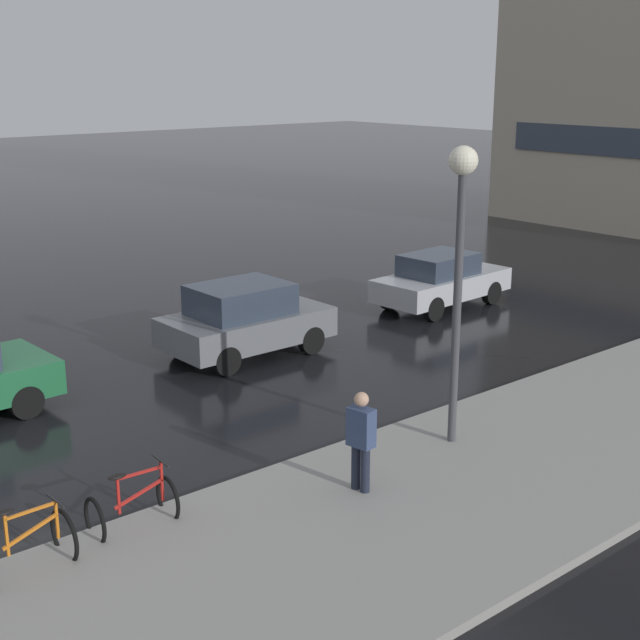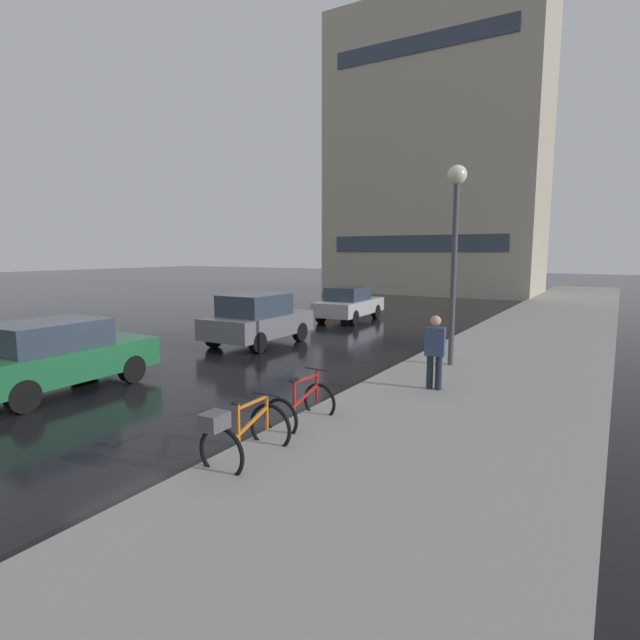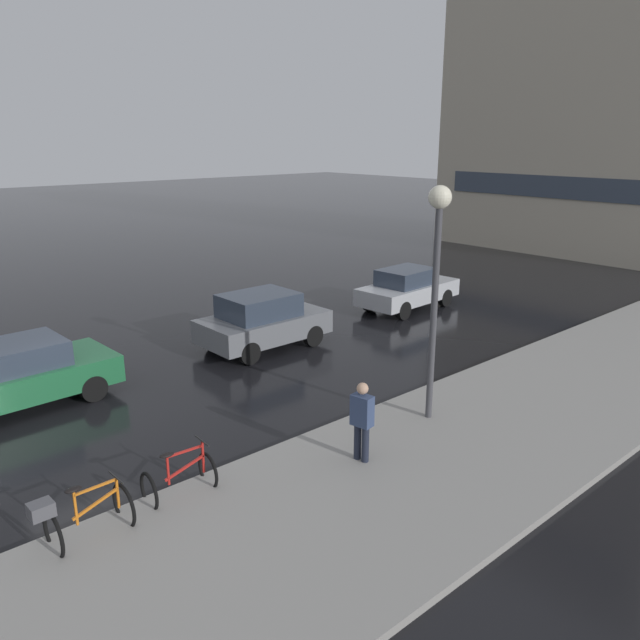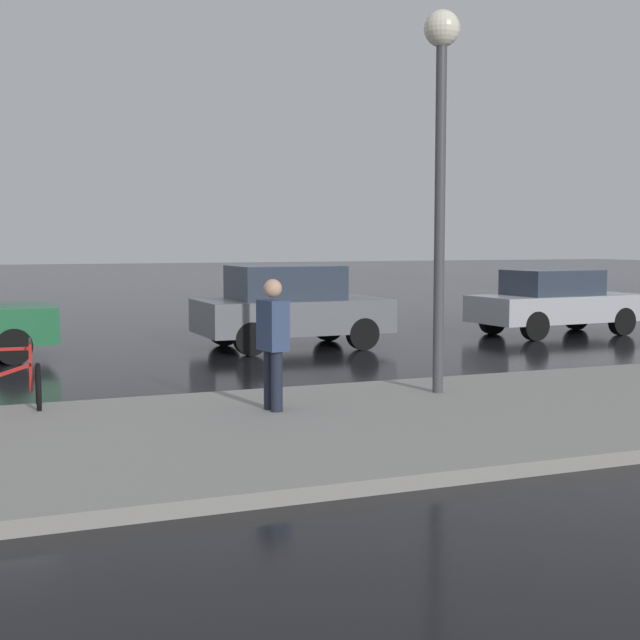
% 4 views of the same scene
% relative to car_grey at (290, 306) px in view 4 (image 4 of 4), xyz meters
% --- Properties ---
extents(car_grey, '(1.99, 3.78, 1.66)m').
position_rel_car_grey_xyz_m(car_grey, '(0.00, 0.00, 0.00)').
color(car_grey, slate).
rests_on(car_grey, ground).
extents(car_silver, '(1.96, 4.13, 1.49)m').
position_rel_car_grey_xyz_m(car_silver, '(-0.04, 6.52, -0.08)').
color(car_silver, '#B2B5BA').
rests_on(car_silver, ground).
extents(pedestrian, '(0.43, 0.30, 1.71)m').
position_rel_car_grey_xyz_m(pedestrian, '(6.86, -2.74, 0.13)').
color(pedestrian, '#1E2333').
rests_on(pedestrian, ground).
extents(streetlamp, '(0.47, 0.47, 5.12)m').
position_rel_car_grey_xyz_m(streetlamp, '(6.49, -0.28, 2.86)').
color(streetlamp, '#424247').
rests_on(streetlamp, ground).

